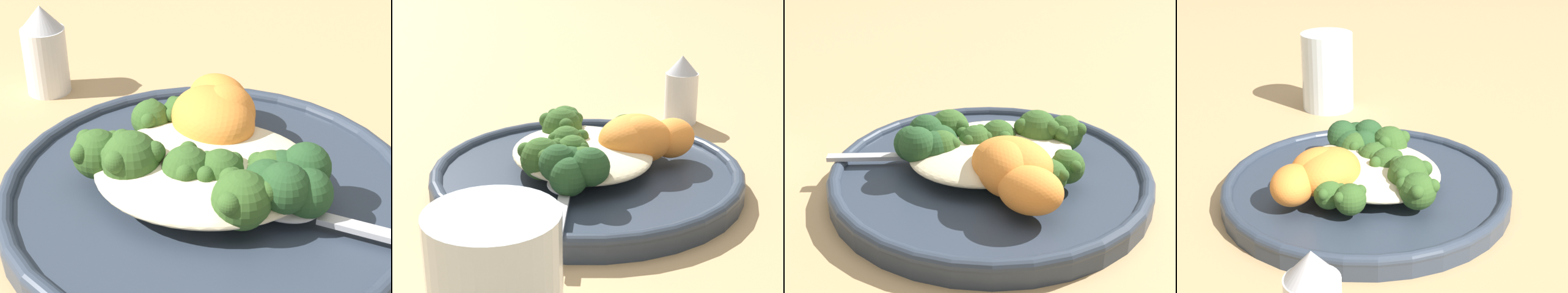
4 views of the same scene
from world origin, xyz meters
TOP-DOWN VIEW (x-y plane):
  - ground_plane at (0.00, 0.00)m, footprint 4.00×4.00m
  - plate at (0.01, -0.02)m, footprint 0.28×0.28m
  - quinoa_mound at (0.01, -0.01)m, footprint 0.14×0.12m
  - broccoli_stalk_0 at (0.02, -0.07)m, footprint 0.07×0.06m
  - broccoli_stalk_1 at (0.04, -0.06)m, footprint 0.08×0.04m
  - broccoli_stalk_2 at (0.07, -0.02)m, footprint 0.12×0.06m
  - broccoli_stalk_3 at (0.05, -0.01)m, footprint 0.10×0.08m
  - broccoli_stalk_4 at (0.02, -0.01)m, footprint 0.06×0.08m
  - broccoli_stalk_5 at (-0.00, -0.01)m, footprint 0.03×0.08m
  - broccoli_stalk_6 at (-0.01, 0.02)m, footprint 0.04×0.11m
  - broccoli_stalk_7 at (-0.03, -0.01)m, footprint 0.05×0.08m
  - sweet_potato_chunk_0 at (0.01, -0.06)m, footprint 0.08×0.09m
  - sweet_potato_chunk_1 at (-0.00, -0.06)m, footprint 0.06×0.06m
  - sweet_potato_chunk_2 at (0.01, -0.10)m, footprint 0.06×0.06m
  - kale_tuft at (-0.04, 0.01)m, footprint 0.06×0.06m
  - spoon at (-0.05, 0.02)m, footprint 0.11×0.06m
  - salt_shaker at (0.16, -0.17)m, footprint 0.04×0.04m

SIDE VIEW (x-z plane):
  - ground_plane at x=0.00m, z-range 0.00..0.00m
  - plate at x=0.01m, z-range 0.00..0.02m
  - spoon at x=-0.05m, z-range 0.02..0.03m
  - quinoa_mound at x=0.01m, z-range 0.02..0.04m
  - broccoli_stalk_0 at x=0.02m, z-range 0.02..0.05m
  - broccoli_stalk_1 at x=0.04m, z-range 0.02..0.05m
  - broccoli_stalk_7 at x=-0.03m, z-range 0.02..0.05m
  - broccoli_stalk_5 at x=0.00m, z-range 0.02..0.05m
  - broccoli_stalk_4 at x=0.02m, z-range 0.02..0.05m
  - broccoli_stalk_2 at x=0.07m, z-range 0.02..0.05m
  - broccoli_stalk_6 at x=-0.01m, z-range 0.02..0.06m
  - broccoli_stalk_3 at x=0.05m, z-range 0.02..0.06m
  - salt_shaker at x=0.16m, z-range 0.00..0.08m
  - sweet_potato_chunk_2 at x=0.01m, z-range 0.02..0.06m
  - kale_tuft at x=-0.04m, z-range 0.02..0.06m
  - sweet_potato_chunk_0 at x=0.01m, z-range 0.02..0.06m
  - sweet_potato_chunk_1 at x=0.00m, z-range 0.02..0.06m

